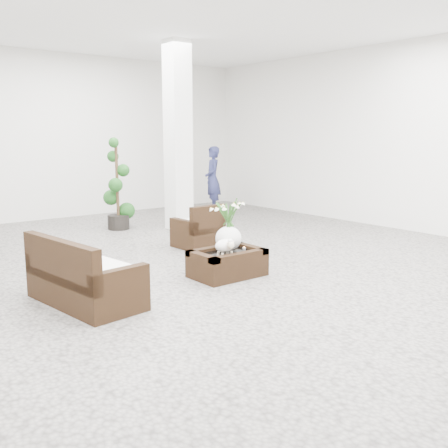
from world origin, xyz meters
TOP-DOWN VIEW (x-y plane):
  - ground at (0.00, 0.00)m, footprint 11.00×11.00m
  - column at (1.20, 2.80)m, footprint 0.40×0.40m
  - coffee_table at (-0.19, -0.40)m, footprint 0.90×0.60m
  - sheep_figurine at (-0.31, -0.50)m, footprint 0.28×0.23m
  - planter_narcissus at (-0.09, -0.30)m, footprint 0.44×0.44m
  - tealight at (0.11, -0.38)m, footprint 0.04×0.04m
  - armchair at (0.53, 1.26)m, footprint 0.69×0.66m
  - loveseat at (-2.05, -0.29)m, footprint 0.84×1.47m
  - topiary at (0.26, 3.48)m, footprint 0.45×0.45m
  - shopper at (3.08, 4.20)m, footprint 0.57×0.66m

SIDE VIEW (x-z plane):
  - ground at x=0.00m, z-range 0.00..0.00m
  - coffee_table at x=-0.19m, z-range 0.00..0.31m
  - tealight at x=0.11m, z-range 0.31..0.34m
  - armchair at x=0.53m, z-range 0.00..0.70m
  - loveseat at x=-2.05m, z-range 0.00..0.74m
  - sheep_figurine at x=-0.31m, z-range 0.31..0.52m
  - planter_narcissus at x=-0.09m, z-range 0.31..1.11m
  - shopper at x=3.08m, z-range 0.00..1.52m
  - topiary at x=0.26m, z-range 0.00..1.70m
  - column at x=1.20m, z-range 0.00..3.50m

